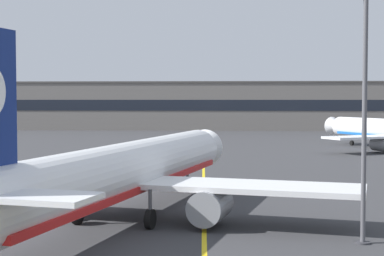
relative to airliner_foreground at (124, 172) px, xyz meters
name	(u,v)px	position (x,y,z in m)	size (l,w,h in m)	color
taxiway_centreline	(204,186)	(4.76, 17.32, -3.37)	(0.30, 180.00, 0.01)	yellow
airliner_foreground	(124,172)	(0.00, 0.00, 0.00)	(32.24, 41.02, 11.65)	white
apron_lamp_post	(365,109)	(14.98, -5.55, 4.44)	(2.24, 0.90, 14.99)	#515156
safety_cone_by_nose_gear	(165,184)	(1.14, 16.28, -3.11)	(0.44, 0.44, 0.55)	orange
terminal_building	(227,106)	(6.57, 122.10, 3.04)	(123.18, 12.40, 12.81)	slate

